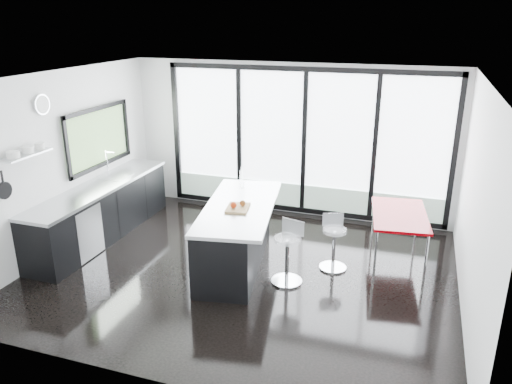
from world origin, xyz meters
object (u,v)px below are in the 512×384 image
(island, at_px, (235,234))
(bar_stool_far, at_px, (334,249))
(bar_stool_near, at_px, (287,260))
(red_table, at_px, (398,236))

(island, distance_m, bar_stool_far, 1.48)
(bar_stool_near, xyz_separation_m, bar_stool_far, (0.55, 0.61, -0.03))
(island, height_order, red_table, island)
(bar_stool_far, distance_m, red_table, 1.08)
(island, bearing_deg, red_table, 22.40)
(island, xyz_separation_m, red_table, (2.31, 0.95, -0.11))
(bar_stool_far, bearing_deg, island, 168.44)
(bar_stool_far, xyz_separation_m, red_table, (0.87, 0.65, 0.05))
(bar_stool_near, xyz_separation_m, red_table, (1.41, 1.26, 0.02))
(bar_stool_near, relative_size, bar_stool_far, 1.08)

